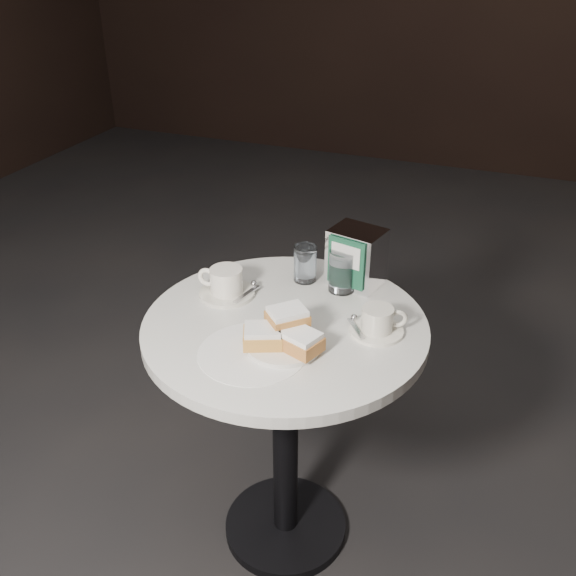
% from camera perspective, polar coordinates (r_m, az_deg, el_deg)
% --- Properties ---
extents(ground, '(7.00, 7.00, 0.00)m').
position_cam_1_polar(ground, '(2.07, -0.21, -20.61)').
color(ground, black).
rests_on(ground, ground).
extents(cafe_table, '(0.70, 0.70, 0.74)m').
position_cam_1_polar(cafe_table, '(1.69, -0.25, -8.69)').
color(cafe_table, black).
rests_on(cafe_table, ground).
extents(sugar_spill, '(0.32, 0.32, 0.00)m').
position_cam_1_polar(sugar_spill, '(1.46, -3.19, -5.76)').
color(sugar_spill, white).
rests_on(sugar_spill, cafe_table).
extents(beignet_plate, '(0.20, 0.19, 0.09)m').
position_cam_1_polar(beignet_plate, '(1.46, -0.41, -4.27)').
color(beignet_plate, silver).
rests_on(beignet_plate, cafe_table).
extents(coffee_cup_left, '(0.16, 0.15, 0.08)m').
position_cam_1_polar(coffee_cup_left, '(1.67, -5.52, 0.38)').
color(coffee_cup_left, beige).
rests_on(coffee_cup_left, cafe_table).
extents(coffee_cup_right, '(0.17, 0.17, 0.07)m').
position_cam_1_polar(coffee_cup_right, '(1.53, 7.97, -3.02)').
color(coffee_cup_right, white).
rests_on(coffee_cup_right, cafe_table).
extents(water_glass_left, '(0.07, 0.07, 0.10)m').
position_cam_1_polar(water_glass_left, '(1.73, 1.54, 2.15)').
color(water_glass_left, white).
rests_on(water_glass_left, cafe_table).
extents(water_glass_right, '(0.09, 0.09, 0.11)m').
position_cam_1_polar(water_glass_right, '(1.68, 4.83, 1.48)').
color(water_glass_right, white).
rests_on(water_glass_right, cafe_table).
extents(napkin_dispenser, '(0.15, 0.14, 0.16)m').
position_cam_1_polar(napkin_dispenser, '(1.71, 6.08, 2.75)').
color(napkin_dispenser, silver).
rests_on(napkin_dispenser, cafe_table).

